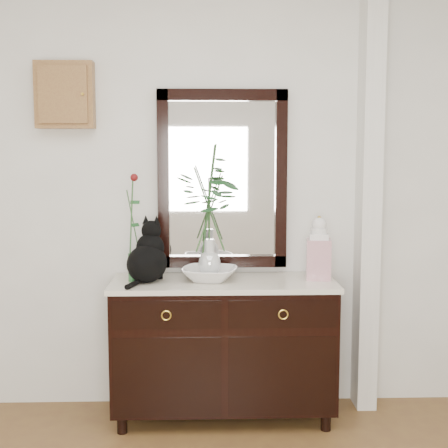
{
  "coord_description": "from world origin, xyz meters",
  "views": [
    {
      "loc": [
        -0.01,
        -1.9,
        1.61
      ],
      "look_at": [
        0.1,
        1.63,
        1.2
      ],
      "focal_mm": 50.0,
      "sensor_mm": 36.0,
      "label": 1
    }
  ],
  "objects_px": {
    "cat": "(147,251)",
    "lotus_bowl": "(210,274)",
    "sideboard": "(223,342)",
    "ginger_jar": "(319,247)"
  },
  "relations": [
    {
      "from": "cat",
      "to": "lotus_bowl",
      "type": "height_order",
      "value": "cat"
    },
    {
      "from": "sideboard",
      "to": "cat",
      "type": "height_order",
      "value": "cat"
    },
    {
      "from": "sideboard",
      "to": "ginger_jar",
      "type": "bearing_deg",
      "value": 2.6
    },
    {
      "from": "ginger_jar",
      "to": "lotus_bowl",
      "type": "bearing_deg",
      "value": -177.88
    },
    {
      "from": "ginger_jar",
      "to": "sideboard",
      "type": "bearing_deg",
      "value": -177.4
    },
    {
      "from": "sideboard",
      "to": "lotus_bowl",
      "type": "xyz_separation_m",
      "value": [
        -0.08,
        0.0,
        0.42
      ]
    },
    {
      "from": "cat",
      "to": "lotus_bowl",
      "type": "xyz_separation_m",
      "value": [
        0.37,
        0.02,
        -0.14
      ]
    },
    {
      "from": "sideboard",
      "to": "cat",
      "type": "xyz_separation_m",
      "value": [
        -0.45,
        -0.02,
        0.56
      ]
    },
    {
      "from": "sideboard",
      "to": "ginger_jar",
      "type": "height_order",
      "value": "ginger_jar"
    },
    {
      "from": "sideboard",
      "to": "lotus_bowl",
      "type": "distance_m",
      "value": 0.42
    }
  ]
}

